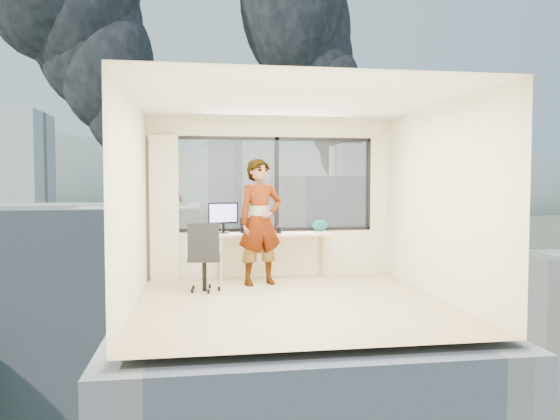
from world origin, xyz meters
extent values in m
cube|color=tan|center=(0.00, 0.00, 0.00)|extent=(4.00, 4.00, 0.01)
cube|color=white|center=(0.00, 0.00, 2.60)|extent=(4.00, 4.00, 0.01)
cube|color=beige|center=(0.00, -2.00, 1.30)|extent=(4.00, 0.01, 2.60)
cube|color=beige|center=(-2.00, 0.00, 1.30)|extent=(0.01, 4.00, 2.60)
cube|color=beige|center=(2.00, 0.00, 1.30)|extent=(0.01, 4.00, 2.60)
cube|color=#F4E6BF|center=(-1.72, 1.88, 1.15)|extent=(0.45, 0.14, 2.30)
cube|color=#C5B784|center=(0.00, 1.66, 0.38)|extent=(1.80, 0.60, 0.75)
imported|color=#2D2D33|center=(-0.26, 1.28, 0.96)|extent=(0.80, 0.64, 1.91)
cube|color=white|center=(-0.23, 1.91, 0.78)|extent=(0.32, 0.28, 0.07)
cube|color=black|center=(0.01, 1.60, 0.76)|extent=(0.12, 0.06, 0.01)
cylinder|color=black|center=(0.07, 1.59, 0.80)|extent=(0.10, 0.10, 0.10)
ellipsoid|color=#0B4439|center=(0.80, 1.84, 0.85)|extent=(0.28, 0.21, 0.19)
cube|color=#515B3D|center=(0.00, 120.00, -14.00)|extent=(400.00, 400.00, 0.04)
cube|color=#F4EACC|center=(-9.00, 30.00, -7.00)|extent=(16.00, 12.00, 14.00)
cube|color=silver|center=(12.00, 38.00, -6.00)|extent=(14.00, 13.00, 16.00)
cube|color=silver|center=(-35.00, 95.00, 0.00)|extent=(14.00, 14.00, 28.00)
cube|color=silver|center=(8.00, 120.00, 1.00)|extent=(13.00, 13.00, 30.00)
cube|color=silver|center=(45.00, 140.00, -1.00)|extent=(15.00, 15.00, 26.00)
ellipsoid|color=slate|center=(100.00, 320.00, -14.00)|extent=(300.00, 220.00, 96.00)
camera|label=1|loc=(-1.21, -6.77, 1.56)|focal=34.35mm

